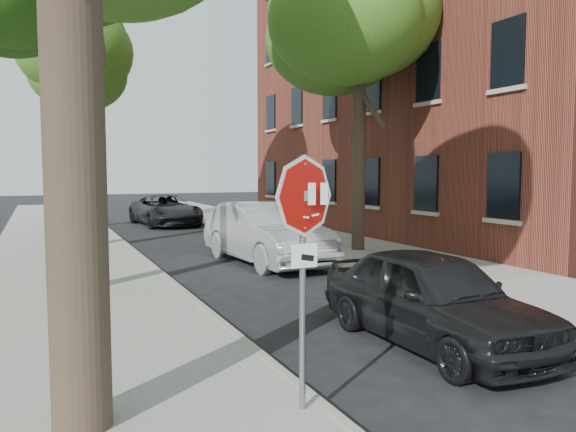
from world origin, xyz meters
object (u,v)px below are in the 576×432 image
object	(u,v)px
tree_right	(358,19)
car_d	(165,210)
tree_far	(44,61)
stop_sign	(304,233)
apartment_building	(473,51)
car_a	(432,297)
car_b	(266,233)

from	to	relation	value
tree_right	car_d	distance (m)	13.58
tree_far	tree_right	world-z (taller)	same
stop_sign	car_d	size ratio (longest dim) A/B	0.50
apartment_building	car_d	size ratio (longest dim) A/B	3.86
tree_right	car_d	world-z (taller)	tree_right
car_a	tree_far	bearing A→B (deg)	103.44
apartment_building	car_a	xyz separation A→B (m)	(-11.86, -12.50, -6.94)
stop_sign	tree_far	size ratio (longest dim) A/B	0.28
tree_right	car_d	size ratio (longest dim) A/B	1.78
tree_far	stop_sign	bearing A→B (deg)	-84.54
car_b	car_d	bearing A→B (deg)	86.84
apartment_building	stop_sign	xyz separation A→B (m)	(-14.70, -14.03, -5.71)
stop_sign	tree_right	world-z (taller)	tree_right
stop_sign	car_b	xyz separation A→B (m)	(3.30, 9.30, -1.10)
tree_far	car_a	world-z (taller)	tree_far
tree_right	car_d	bearing A→B (deg)	107.70
car_b	car_d	xyz separation A→B (m)	(-0.25, 12.20, -0.12)
apartment_building	car_b	bearing A→B (deg)	-157.51
tree_right	car_b	xyz separation A→B (m)	(-3.38, -0.83, -6.36)
stop_sign	tree_far	xyz separation A→B (m)	(-2.02, 21.14, 5.26)
tree_far	tree_right	size ratio (longest dim) A/B	1.00
apartment_building	stop_sign	bearing A→B (deg)	-136.35
car_d	tree_right	bearing A→B (deg)	-76.96
tree_far	car_a	size ratio (longest dim) A/B	2.24
car_d	car_a	bearing A→B (deg)	-95.27
apartment_building	tree_far	bearing A→B (deg)	156.96
apartment_building	car_a	bearing A→B (deg)	-133.50
car_a	apartment_building	bearing A→B (deg)	46.02
tree_right	car_b	distance (m)	7.25
car_b	car_d	world-z (taller)	car_b
stop_sign	car_d	bearing A→B (deg)	81.93
apartment_building	tree_right	distance (m)	8.93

